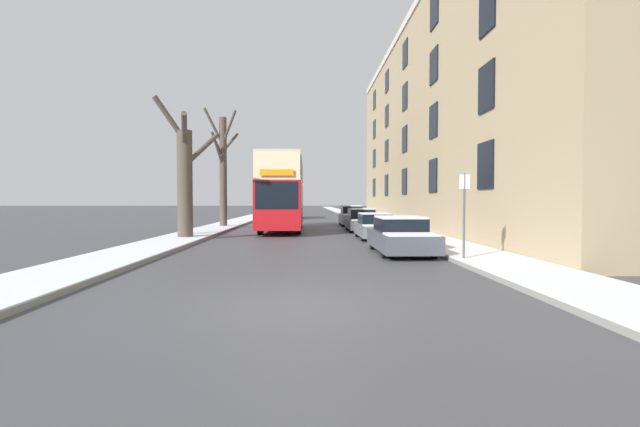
{
  "coord_description": "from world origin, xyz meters",
  "views": [
    {
      "loc": [
        0.22,
        -7.7,
        1.89
      ],
      "look_at": [
        0.87,
        14.3,
        1.24
      ],
      "focal_mm": 24.0,
      "sensor_mm": 36.0,
      "label": 1
    }
  ],
  "objects_px": {
    "parked_car_1": "(375,227)",
    "parked_car_3": "(351,216)",
    "street_sign_post": "(464,212)",
    "bare_tree_left_0": "(185,177)",
    "double_decker_bus": "(283,190)",
    "parked_car_2": "(361,221)",
    "pedestrian_left_sidewalk": "(186,219)",
    "bare_tree_left_1": "(223,168)",
    "oncoming_van": "(294,207)",
    "parked_car_0": "(401,236)"
  },
  "relations": [
    {
      "from": "double_decker_bus",
      "to": "pedestrian_left_sidewalk",
      "type": "bearing_deg",
      "value": -136.51
    },
    {
      "from": "bare_tree_left_1",
      "to": "pedestrian_left_sidewalk",
      "type": "xyz_separation_m",
      "value": [
        -0.5,
        -7.31,
        -3.25
      ]
    },
    {
      "from": "parked_car_3",
      "to": "street_sign_post",
      "type": "xyz_separation_m",
      "value": [
        1.37,
        -19.74,
        0.85
      ]
    },
    {
      "from": "double_decker_bus",
      "to": "oncoming_van",
      "type": "distance_m",
      "value": 19.42
    },
    {
      "from": "parked_car_1",
      "to": "oncoming_van",
      "type": "height_order",
      "value": "oncoming_van"
    },
    {
      "from": "parked_car_0",
      "to": "parked_car_1",
      "type": "xyz_separation_m",
      "value": [
        -0.0,
        5.88,
        -0.02
      ]
    },
    {
      "from": "parked_car_1",
      "to": "parked_car_2",
      "type": "bearing_deg",
      "value": 90.0
    },
    {
      "from": "bare_tree_left_1",
      "to": "pedestrian_left_sidewalk",
      "type": "bearing_deg",
      "value": -93.92
    },
    {
      "from": "parked_car_1",
      "to": "bare_tree_left_1",
      "type": "bearing_deg",
      "value": 136.56
    },
    {
      "from": "parked_car_0",
      "to": "parked_car_1",
      "type": "bearing_deg",
      "value": 90.0
    },
    {
      "from": "double_decker_bus",
      "to": "parked_car_3",
      "type": "bearing_deg",
      "value": 47.33
    },
    {
      "from": "double_decker_bus",
      "to": "parked_car_3",
      "type": "height_order",
      "value": "double_decker_bus"
    },
    {
      "from": "parked_car_3",
      "to": "oncoming_van",
      "type": "relative_size",
      "value": 0.82
    },
    {
      "from": "parked_car_2",
      "to": "pedestrian_left_sidewalk",
      "type": "height_order",
      "value": "pedestrian_left_sidewalk"
    },
    {
      "from": "bare_tree_left_1",
      "to": "parked_car_3",
      "type": "xyz_separation_m",
      "value": [
        9.23,
        2.59,
        -3.49
      ]
    },
    {
      "from": "bare_tree_left_1",
      "to": "parked_car_2",
      "type": "distance_m",
      "value": 10.45
    },
    {
      "from": "parked_car_2",
      "to": "street_sign_post",
      "type": "relative_size",
      "value": 1.51
    },
    {
      "from": "pedestrian_left_sidewalk",
      "to": "street_sign_post",
      "type": "xyz_separation_m",
      "value": [
        11.09,
        -9.84,
        0.6
      ]
    },
    {
      "from": "parked_car_0",
      "to": "parked_car_3",
      "type": "distance_m",
      "value": 17.21
    },
    {
      "from": "pedestrian_left_sidewalk",
      "to": "bare_tree_left_0",
      "type": "bearing_deg",
      "value": -47.03
    },
    {
      "from": "oncoming_van",
      "to": "bare_tree_left_1",
      "type": "bearing_deg",
      "value": -104.91
    },
    {
      "from": "bare_tree_left_1",
      "to": "double_decker_bus",
      "type": "bearing_deg",
      "value": -32.8
    },
    {
      "from": "parked_car_0",
      "to": "pedestrian_left_sidewalk",
      "type": "height_order",
      "value": "pedestrian_left_sidewalk"
    },
    {
      "from": "oncoming_van",
      "to": "street_sign_post",
      "type": "height_order",
      "value": "street_sign_post"
    },
    {
      "from": "parked_car_1",
      "to": "oncoming_van",
      "type": "bearing_deg",
      "value": 100.74
    },
    {
      "from": "parked_car_3",
      "to": "pedestrian_left_sidewalk",
      "type": "distance_m",
      "value": 13.88
    },
    {
      "from": "parked_car_2",
      "to": "parked_car_3",
      "type": "height_order",
      "value": "parked_car_3"
    },
    {
      "from": "double_decker_bus",
      "to": "bare_tree_left_0",
      "type": "bearing_deg",
      "value": -124.4
    },
    {
      "from": "parked_car_2",
      "to": "street_sign_post",
      "type": "distance_m",
      "value": 13.86
    },
    {
      "from": "parked_car_0",
      "to": "parked_car_1",
      "type": "height_order",
      "value": "parked_car_0"
    },
    {
      "from": "double_decker_bus",
      "to": "street_sign_post",
      "type": "xyz_separation_m",
      "value": [
        6.3,
        -14.38,
        -1.03
      ]
    },
    {
      "from": "parked_car_1",
      "to": "parked_car_3",
      "type": "distance_m",
      "value": 11.33
    },
    {
      "from": "bare_tree_left_0",
      "to": "oncoming_van",
      "type": "xyz_separation_m",
      "value": [
        4.44,
        25.66,
        -1.83
      ]
    },
    {
      "from": "bare_tree_left_0",
      "to": "double_decker_bus",
      "type": "xyz_separation_m",
      "value": [
        4.31,
        6.3,
        -0.44
      ]
    },
    {
      "from": "parked_car_3",
      "to": "street_sign_post",
      "type": "bearing_deg",
      "value": -86.03
    },
    {
      "from": "bare_tree_left_1",
      "to": "street_sign_post",
      "type": "distance_m",
      "value": 20.33
    },
    {
      "from": "double_decker_bus",
      "to": "street_sign_post",
      "type": "distance_m",
      "value": 15.74
    },
    {
      "from": "double_decker_bus",
      "to": "pedestrian_left_sidewalk",
      "type": "relative_size",
      "value": 5.95
    },
    {
      "from": "street_sign_post",
      "to": "parked_car_0",
      "type": "bearing_deg",
      "value": 118.46
    },
    {
      "from": "parked_car_0",
      "to": "pedestrian_left_sidewalk",
      "type": "xyz_separation_m",
      "value": [
        -9.73,
        7.31,
        0.32
      ]
    },
    {
      "from": "parked_car_1",
      "to": "street_sign_post",
      "type": "bearing_deg",
      "value": -80.75
    },
    {
      "from": "bare_tree_left_1",
      "to": "double_decker_bus",
      "type": "xyz_separation_m",
      "value": [
        4.29,
        -2.76,
        -1.62
      ]
    },
    {
      "from": "parked_car_0",
      "to": "street_sign_post",
      "type": "height_order",
      "value": "street_sign_post"
    },
    {
      "from": "bare_tree_left_1",
      "to": "parked_car_0",
      "type": "xyz_separation_m",
      "value": [
        9.23,
        -14.62,
        -3.57
      ]
    },
    {
      "from": "bare_tree_left_0",
      "to": "parked_car_3",
      "type": "xyz_separation_m",
      "value": [
        9.25,
        11.65,
        -2.31
      ]
    },
    {
      "from": "parked_car_3",
      "to": "double_decker_bus",
      "type": "bearing_deg",
      "value": -132.67
    },
    {
      "from": "parked_car_3",
      "to": "oncoming_van",
      "type": "height_order",
      "value": "oncoming_van"
    },
    {
      "from": "bare_tree_left_1",
      "to": "double_decker_bus",
      "type": "relative_size",
      "value": 0.8
    },
    {
      "from": "pedestrian_left_sidewalk",
      "to": "parked_car_2",
      "type": "bearing_deg",
      "value": 49.61
    },
    {
      "from": "parked_car_3",
      "to": "parked_car_2",
      "type": "bearing_deg",
      "value": -90.0
    }
  ]
}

